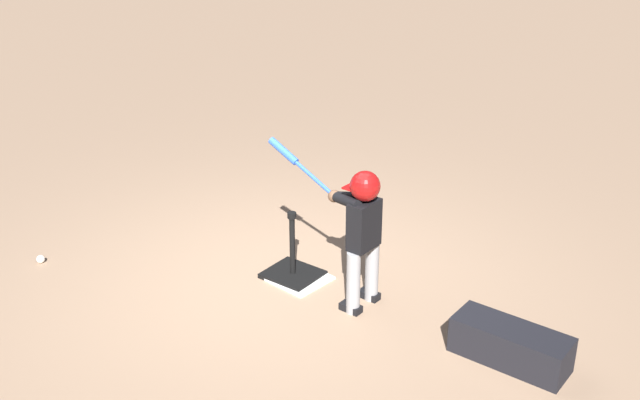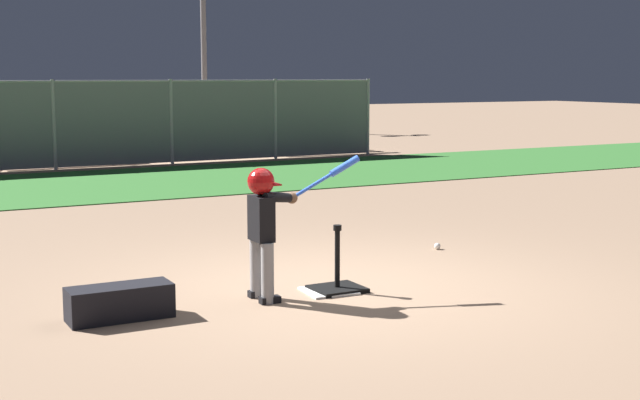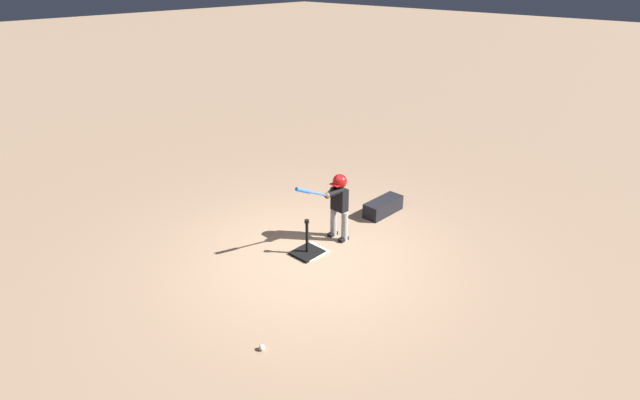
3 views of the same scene
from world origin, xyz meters
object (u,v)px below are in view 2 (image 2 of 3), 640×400
object	(u,v)px
batting_tee	(337,283)
equipment_bag	(120,302)
bleachers_right_center	(293,131)
baseball	(437,246)
bleachers_far_left	(41,138)
batter_child	(265,216)

from	to	relation	value
batting_tee	equipment_bag	xyz separation A→B (m)	(-2.02, 0.02, 0.06)
equipment_bag	bleachers_right_center	bearing A→B (deg)	58.87
batting_tee	equipment_bag	bearing A→B (deg)	179.54
baseball	equipment_bag	world-z (taller)	equipment_bag
baseball	bleachers_right_center	xyz separation A→B (m)	(4.55, 12.71, 0.47)
batting_tee	bleachers_far_left	world-z (taller)	bleachers_far_left
bleachers_right_center	equipment_bag	size ratio (longest dim) A/B	3.80
batter_child	equipment_bag	world-z (taller)	batter_child
batter_child	bleachers_right_center	distance (m)	15.64
baseball	equipment_bag	size ratio (longest dim) A/B	0.09
bleachers_far_left	bleachers_right_center	bearing A→B (deg)	3.43
batter_child	baseball	bearing A→B (deg)	23.21
baseball	bleachers_far_left	size ratio (longest dim) A/B	0.02
batting_tee	bleachers_right_center	bearing A→B (deg)	64.81
batting_tee	bleachers_right_center	size ratio (longest dim) A/B	0.19
batting_tee	equipment_bag	size ratio (longest dim) A/B	0.73
batter_child	bleachers_right_center	bearing A→B (deg)	62.42
batting_tee	bleachers_far_left	bearing A→B (deg)	89.83
batter_child	batting_tee	bearing A→B (deg)	-2.07
bleachers_far_left	equipment_bag	xyz separation A→B (m)	(-2.06, -13.48, -0.44)
batter_child	bleachers_far_left	bearing A→B (deg)	86.83
bleachers_far_left	bleachers_right_center	size ratio (longest dim) A/B	1.00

